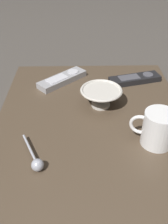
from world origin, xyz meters
The scene contains 7 objects.
ground_plane centered at (0.00, 0.00, 0.00)m, with size 6.00×6.00×0.00m, color #47423D.
table centered at (0.00, 0.00, 0.02)m, with size 0.68×0.55×0.04m.
cereal_bowl centered at (-0.06, 0.03, 0.08)m, with size 0.13×0.13×0.06m.
coffee_mug centered at (0.11, 0.15, 0.09)m, with size 0.08×0.11×0.09m.
teaspoon centered at (0.18, -0.14, 0.06)m, with size 0.12×0.07×0.03m.
tv_remote_near centered at (-0.21, -0.10, 0.05)m, with size 0.17×0.17×0.02m.
tv_remote_far centered at (-0.21, 0.16, 0.05)m, with size 0.10×0.19×0.02m.
Camera 1 is at (0.59, -0.04, 0.50)m, focal length 41.14 mm.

